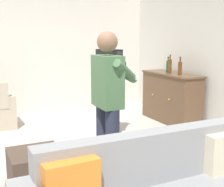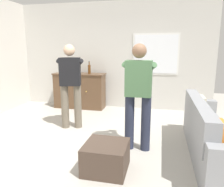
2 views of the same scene
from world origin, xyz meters
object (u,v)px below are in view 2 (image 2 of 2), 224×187
bottle_wine_green (79,68)px  person_standing_left (71,82)px  bottle_liquor_amber (75,69)px  sideboard_cabinet (80,91)px  couch (208,136)px  ottoman (106,157)px  person_standing_right (138,92)px  bottle_spirits_clear (89,69)px

bottle_wine_green → person_standing_left: size_ratio=0.21×
bottle_liquor_amber → sideboard_cabinet: bearing=2.9°
couch → ottoman: bearing=-153.3°
bottle_liquor_amber → person_standing_right: 2.90m
bottle_spirits_clear → person_standing_left: person_standing_left is taller
couch → bottle_liquor_amber: size_ratio=7.56×
person_standing_left → bottle_wine_green: bearing=104.9°
bottle_wine_green → bottle_liquor_amber: size_ratio=1.16×
person_standing_left → sideboard_cabinet: bearing=104.8°
couch → person_standing_left: (-2.48, 0.73, 0.60)m
ottoman → person_standing_left: size_ratio=0.34×
sideboard_cabinet → bottle_spirits_clear: (0.30, -0.05, 0.60)m
sideboard_cabinet → couch: bearing=-37.6°
bottle_spirits_clear → bottle_liquor_amber: bearing=174.1°
person_standing_right → person_standing_left: bearing=154.4°
ottoman → couch: bearing=26.7°
bottle_liquor_amber → bottle_wine_green: bearing=-21.1°
couch → bottle_liquor_amber: bearing=143.6°
sideboard_cabinet → ottoman: size_ratio=2.46×
bottle_spirits_clear → person_standing_left: bearing=-86.5°
bottle_liquor_amber → ottoman: (1.60, -2.90, -0.88)m
bottle_spirits_clear → couch: bearing=-40.1°
person_standing_left → ottoman: bearing=-52.5°
person_standing_right → bottle_spirits_clear: bearing=125.6°
couch → ottoman: 1.56m
bottle_liquor_amber → bottle_spirits_clear: size_ratio=0.93×
ottoman → person_standing_right: 1.10m
couch → ottoman: couch is taller
bottle_spirits_clear → person_standing_right: person_standing_right is taller
bottle_wine_green → person_standing_left: bearing=-75.1°
person_standing_right → sideboard_cabinet: bearing=130.0°
person_standing_left → couch: bearing=-16.3°
couch → bottle_liquor_amber: bottle_liquor_amber is taller
person_standing_right → bottle_wine_green: bearing=130.6°
bottle_liquor_amber → ottoman: size_ratio=0.53×
bottle_wine_green → bottle_spirits_clear: (0.29, 0.01, -0.01)m
couch → sideboard_cabinet: size_ratio=1.64×
bottle_wine_green → ottoman: bottle_wine_green is taller
bottle_spirits_clear → person_standing_right: 2.60m
ottoman → person_standing_right: size_ratio=0.34×
bottle_wine_green → ottoman: size_ratio=0.62×
ottoman → bottle_wine_green: bearing=117.3°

